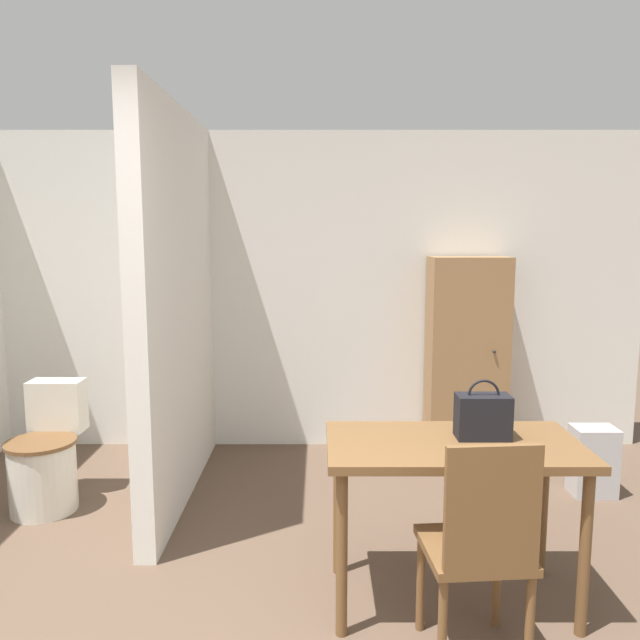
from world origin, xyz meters
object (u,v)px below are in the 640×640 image
object	(u,v)px
wooden_cabinet	(466,357)
space_heater	(593,461)
dining_table	(453,463)
toilet	(46,459)
wooden_chair	(480,544)
handbag	(483,416)

from	to	relation	value
wooden_cabinet	space_heater	bearing A→B (deg)	-49.21
dining_table	toilet	bearing A→B (deg)	156.31
wooden_chair	toilet	size ratio (longest dim) A/B	1.25
toilet	handbag	bearing A→B (deg)	-21.44
wooden_chair	space_heater	world-z (taller)	wooden_chair
toilet	wooden_cabinet	world-z (taller)	wooden_cabinet
space_heater	wooden_chair	bearing A→B (deg)	-125.46
wooden_cabinet	wooden_chair	bearing A→B (deg)	-101.67
wooden_cabinet	space_heater	distance (m)	1.16
dining_table	space_heater	world-z (taller)	dining_table
toilet	space_heater	distance (m)	3.53
wooden_chair	toilet	world-z (taller)	wooden_chair
wooden_cabinet	handbag	bearing A→B (deg)	-101.04
dining_table	toilet	distance (m)	2.58
dining_table	handbag	world-z (taller)	handbag
wooden_chair	handbag	bearing A→B (deg)	71.20
handbag	wooden_cabinet	xyz separation A→B (m)	(0.38, 1.94, -0.12)
dining_table	space_heater	xyz separation A→B (m)	(1.19, 1.21, -0.45)
dining_table	wooden_chair	bearing A→B (deg)	-87.65
toilet	handbag	xyz separation A→B (m)	(2.48, -0.97, 0.58)
handbag	wooden_cabinet	bearing A→B (deg)	78.96
wooden_cabinet	space_heater	world-z (taller)	wooden_cabinet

